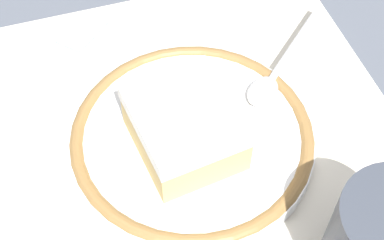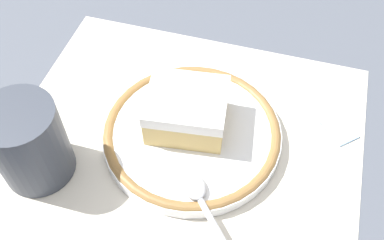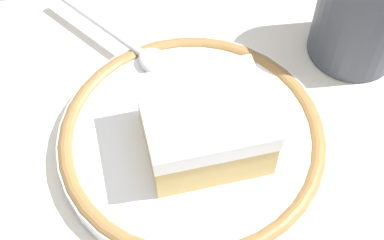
% 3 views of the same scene
% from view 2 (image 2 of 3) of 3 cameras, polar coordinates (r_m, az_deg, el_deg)
% --- Properties ---
extents(ground_plane, '(2.40, 2.40, 0.00)m').
position_cam_2_polar(ground_plane, '(0.53, -1.12, -2.82)').
color(ground_plane, '#4C515B').
extents(placemat, '(0.41, 0.36, 0.00)m').
position_cam_2_polar(placemat, '(0.53, -1.12, -2.77)').
color(placemat, beige).
rests_on(placemat, ground_plane).
extents(plate, '(0.21, 0.21, 0.02)m').
position_cam_2_polar(plate, '(0.52, 0.00, -1.71)').
color(plate, white).
rests_on(plate, placemat).
extents(cake_slice, '(0.10, 0.09, 0.05)m').
position_cam_2_polar(cake_slice, '(0.50, -0.40, 1.23)').
color(cake_slice, '#DBB76B').
rests_on(cake_slice, plate).
extents(spoon, '(0.11, 0.12, 0.01)m').
position_cam_2_polar(spoon, '(0.46, 1.54, -10.94)').
color(spoon, silver).
rests_on(spoon, plate).
extents(cup, '(0.08, 0.08, 0.10)m').
position_cam_2_polar(cup, '(0.50, -20.03, -3.18)').
color(cup, '#383D47').
rests_on(cup, placemat).
extents(sugar_packet, '(0.06, 0.06, 0.01)m').
position_cam_2_polar(sugar_packet, '(0.56, 18.16, -0.67)').
color(sugar_packet, '#8CB2E0').
rests_on(sugar_packet, placemat).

